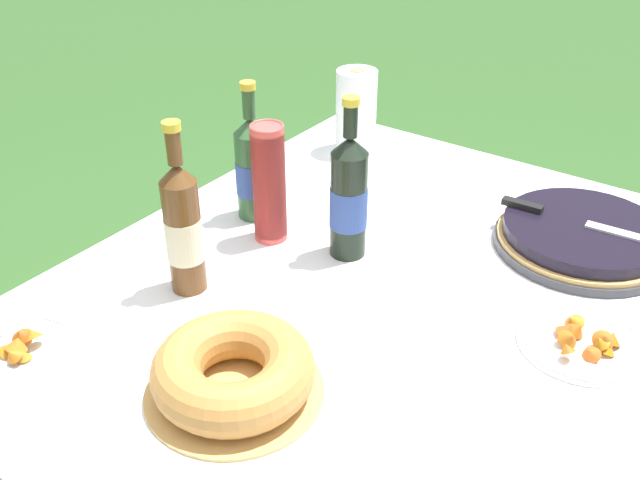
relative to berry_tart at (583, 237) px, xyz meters
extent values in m
cube|color=brown|center=(-0.38, 0.27, -0.05)|extent=(1.42, 1.18, 0.03)
cylinder|color=brown|center=(0.27, 0.80, -0.44)|extent=(0.06, 0.06, 0.74)
cube|color=white|center=(-0.38, 0.27, -0.03)|extent=(1.43, 1.19, 0.00)
cube|color=white|center=(-0.38, 0.87, -0.08)|extent=(1.43, 0.00, 0.10)
cube|color=white|center=(0.33, 0.27, -0.08)|extent=(0.00, 1.19, 0.10)
cylinder|color=#38383D|center=(0.00, 0.00, -0.02)|extent=(0.37, 0.37, 0.02)
cylinder|color=tan|center=(0.00, 0.00, 0.00)|extent=(0.36, 0.36, 0.01)
cylinder|color=black|center=(0.00, 0.00, 0.02)|extent=(0.34, 0.34, 0.03)
cube|color=silver|center=(0.01, -0.09, 0.03)|extent=(0.04, 0.19, 0.00)
cube|color=black|center=(-0.01, 0.14, 0.04)|extent=(0.03, 0.09, 0.01)
cylinder|color=tan|center=(-0.77, 0.32, -0.02)|extent=(0.30, 0.30, 0.01)
torus|color=#BC7F3D|center=(-0.77, 0.32, 0.02)|extent=(0.27, 0.27, 0.08)
cylinder|color=#E04C47|center=(-0.36, 0.58, 0.02)|extent=(0.07, 0.07, 0.09)
cylinder|color=#E04C47|center=(-0.36, 0.58, 0.03)|extent=(0.07, 0.07, 0.09)
cylinder|color=#E04C47|center=(-0.36, 0.58, 0.05)|extent=(0.07, 0.07, 0.09)
cylinder|color=#E04C47|center=(-0.36, 0.58, 0.06)|extent=(0.07, 0.07, 0.09)
cylinder|color=#E04C47|center=(-0.36, 0.58, 0.07)|extent=(0.07, 0.07, 0.09)
cylinder|color=#E04C47|center=(-0.36, 0.58, 0.08)|extent=(0.07, 0.07, 0.09)
cylinder|color=#E04C47|center=(-0.36, 0.58, 0.10)|extent=(0.07, 0.07, 0.09)
cylinder|color=#E04C47|center=(-0.36, 0.58, 0.11)|extent=(0.07, 0.07, 0.09)
cylinder|color=#E04C47|center=(-0.36, 0.58, 0.12)|extent=(0.07, 0.07, 0.09)
cylinder|color=#E04C47|center=(-0.36, 0.58, 0.14)|extent=(0.07, 0.07, 0.09)
cylinder|color=#E04C47|center=(-0.36, 0.58, 0.15)|extent=(0.07, 0.07, 0.09)
cylinder|color=#E04C47|center=(-0.36, 0.58, 0.16)|extent=(0.07, 0.07, 0.10)
cylinder|color=#E04C47|center=(-0.36, 0.58, 0.18)|extent=(0.07, 0.07, 0.09)
cylinder|color=#E04C47|center=(-0.36, 0.58, 0.19)|extent=(0.07, 0.07, 0.09)
torus|color=#E04C47|center=(-0.36, 0.58, 0.24)|extent=(0.07, 0.07, 0.01)
cylinder|color=#2D562D|center=(-0.30, 0.67, 0.07)|extent=(0.07, 0.07, 0.21)
cylinder|color=#334C93|center=(-0.30, 0.67, 0.07)|extent=(0.08, 0.08, 0.08)
cone|color=#2D562D|center=(-0.30, 0.67, 0.20)|extent=(0.07, 0.07, 0.04)
cylinder|color=#2D562D|center=(-0.30, 0.67, 0.25)|extent=(0.03, 0.03, 0.06)
cylinder|color=gold|center=(-0.30, 0.67, 0.29)|extent=(0.03, 0.03, 0.02)
cylinder|color=brown|center=(-0.60, 0.59, 0.09)|extent=(0.07, 0.07, 0.23)
cylinder|color=beige|center=(-0.60, 0.59, 0.09)|extent=(0.07, 0.07, 0.09)
cone|color=brown|center=(-0.60, 0.59, 0.23)|extent=(0.07, 0.07, 0.04)
cylinder|color=brown|center=(-0.60, 0.59, 0.28)|extent=(0.03, 0.03, 0.06)
cylinder|color=gold|center=(-0.60, 0.59, 0.32)|extent=(0.03, 0.03, 0.02)
cylinder|color=black|center=(-0.31, 0.40, 0.09)|extent=(0.08, 0.08, 0.23)
cylinder|color=#334C93|center=(-0.31, 0.40, 0.08)|extent=(0.08, 0.08, 0.09)
cone|color=black|center=(-0.31, 0.40, 0.22)|extent=(0.08, 0.08, 0.04)
cylinder|color=black|center=(-0.31, 0.40, 0.27)|extent=(0.03, 0.03, 0.06)
cylinder|color=gold|center=(-0.31, 0.40, 0.31)|extent=(0.03, 0.03, 0.02)
cylinder|color=white|center=(-0.32, -0.11, -0.02)|extent=(0.23, 0.23, 0.01)
torus|color=white|center=(-0.32, -0.11, -0.01)|extent=(0.22, 0.22, 0.01)
cone|color=#CC5B1D|center=(-0.37, -0.13, 0.00)|extent=(0.04, 0.05, 0.04)
cone|color=#AE5C0C|center=(-0.30, -0.15, 0.00)|extent=(0.05, 0.05, 0.04)
cone|color=#BB601D|center=(-0.33, -0.14, 0.01)|extent=(0.06, 0.06, 0.05)
cone|color=#C75A16|center=(-0.39, -0.10, 0.01)|extent=(0.04, 0.04, 0.03)
cone|color=#CC6B0C|center=(-0.33, -0.15, -0.01)|extent=(0.05, 0.05, 0.04)
cone|color=#CB5F19|center=(-0.32, -0.09, 0.00)|extent=(0.05, 0.05, 0.04)
cone|color=orange|center=(-0.34, -0.14, 0.01)|extent=(0.05, 0.05, 0.03)
cone|color=#AD5F19|center=(-0.35, -0.09, 0.00)|extent=(0.05, 0.04, 0.04)
cone|color=#C35821|center=(-0.33, -0.08, 0.00)|extent=(0.06, 0.06, 0.03)
cone|color=#B8731E|center=(-0.30, -0.08, 0.00)|extent=(0.06, 0.06, 0.05)
cylinder|color=white|center=(-0.93, 0.68, -0.02)|extent=(0.21, 0.21, 0.01)
torus|color=white|center=(-0.93, 0.68, -0.01)|extent=(0.21, 0.21, 0.01)
cone|color=#B7561D|center=(-0.91, 0.69, 0.01)|extent=(0.06, 0.06, 0.04)
cone|color=#B6731E|center=(-0.93, 0.66, -0.01)|extent=(0.04, 0.04, 0.02)
cone|color=#A76817|center=(-0.89, 0.68, 0.01)|extent=(0.05, 0.05, 0.04)
cone|color=#BB6518|center=(-0.95, 0.66, 0.00)|extent=(0.04, 0.04, 0.03)
cone|color=#C56E1A|center=(-0.93, 0.69, -0.01)|extent=(0.05, 0.05, 0.04)
cone|color=#C96D1E|center=(-0.92, 0.68, 0.01)|extent=(0.04, 0.04, 0.04)
cylinder|color=white|center=(0.15, 0.68, 0.08)|extent=(0.11, 0.11, 0.22)
cylinder|color=#9E7A56|center=(0.15, 0.68, 0.20)|extent=(0.04, 0.04, 0.00)
camera|label=1|loc=(-1.39, -0.30, 0.80)|focal=40.00mm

